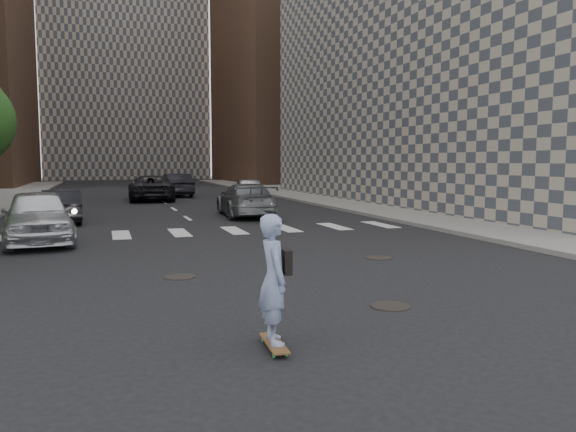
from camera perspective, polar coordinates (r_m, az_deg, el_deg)
name	(u,v)px	position (r m, az deg, el deg)	size (l,w,h in m)	color
ground	(282,282)	(11.94, -0.57, -6.75)	(160.00, 160.00, 0.00)	black
sidewalk_right	(405,200)	(36.05, 11.82, 1.56)	(13.00, 80.00, 0.15)	gray
building_right	(480,21)	(37.85, 18.89, 18.19)	(15.00, 33.00, 22.00)	#ADA08E
tower_right	(301,34)	(71.85, 1.37, 18.03)	(18.00, 24.00, 36.00)	brown
tower_center	(123,16)	(91.72, -16.45, 18.92)	(22.00, 20.00, 48.00)	#ADA08E
manhole_a	(391,306)	(10.15, 10.38, -9.00)	(0.70, 0.70, 0.02)	black
manhole_b	(180,277)	(12.66, -10.95, -6.08)	(0.70, 0.70, 0.02)	black
manhole_c	(379,258)	(15.00, 9.19, -4.22)	(0.70, 0.70, 0.02)	black
skateboarder	(274,279)	(7.59, -1.42, -6.43)	(0.48, 0.94, 1.85)	brown
silver_sedan	(38,216)	(19.11, -24.06, -0.02)	(1.99, 4.94, 1.68)	silver
traffic_car_a	(61,206)	(24.99, -22.05, 0.92)	(1.46, 4.18, 1.38)	black
traffic_car_b	(246,200)	(25.93, -4.33, 1.65)	(2.14, 5.28, 1.53)	slate
traffic_car_c	(151,188)	(37.26, -13.79, 2.78)	(2.71, 5.88, 1.63)	black
traffic_car_d	(248,189)	(35.23, -4.08, 2.71)	(1.83, 4.55, 1.55)	silver
traffic_car_e	(176,185)	(41.24, -11.30, 3.11)	(1.74, 5.00, 1.65)	black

